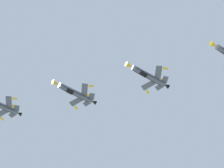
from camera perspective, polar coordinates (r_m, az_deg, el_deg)
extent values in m
cylinder|color=#4C5666|center=(148.75, -14.26, -2.67)|extent=(12.10, 3.95, 1.70)
cube|color=#232833|center=(148.37, -14.28, -2.77)|extent=(10.18, 3.38, 0.60)
cone|color=black|center=(149.90, -11.95, -3.76)|extent=(1.83, 1.64, 1.36)
cube|color=#4C5666|center=(147.49, -13.23, -2.25)|extent=(3.04, 4.56, 0.78)
cube|color=yellow|center=(146.52, -12.49, -1.85)|extent=(1.70, 1.03, 0.32)
cube|color=#4C5666|center=(150.43, -14.10, -3.67)|extent=(4.11, 4.45, 0.78)
cube|color=yellow|center=(151.83, -14.07, -4.39)|extent=(1.61, 1.46, 0.32)
cube|color=#4C5666|center=(148.74, -12.25, -3.08)|extent=(2.09, 2.49, 0.46)
cube|color=#4C5666|center=(150.45, -12.77, -3.90)|extent=(2.62, 2.77, 0.46)
cube|color=yellow|center=(151.00, -12.54, -3.05)|extent=(2.66, 1.04, 2.60)
cylinder|color=#4C5666|center=(140.69, -4.73, -1.18)|extent=(12.10, 3.95, 1.70)
cube|color=#232833|center=(140.30, -4.72, -1.28)|extent=(10.18, 3.38, 0.63)
cone|color=yellow|center=(138.84, -7.27, 0.07)|extent=(2.65, 1.99, 1.56)
cone|color=black|center=(142.75, -2.39, -2.33)|extent=(1.83, 1.64, 1.36)
ellipsoid|color=#192333|center=(140.51, -5.66, -0.59)|extent=(3.38, 1.85, 1.26)
cube|color=black|center=(139.41, -5.48, -0.98)|extent=(2.39, 1.62, 1.01)
cube|color=#4C5666|center=(139.97, -3.58, -0.71)|extent=(3.04, 4.55, 0.88)
cube|color=yellow|center=(139.42, -2.74, -0.27)|extent=(1.70, 1.03, 0.33)
cube|color=#4C5666|center=(142.30, -4.67, -2.26)|extent=(4.10, 4.44, 0.88)
cube|color=yellow|center=(143.61, -4.71, -3.06)|extent=(1.61, 1.46, 0.33)
cube|color=#4C5666|center=(141.55, -2.63, -1.60)|extent=(2.09, 2.48, 0.51)
cube|color=#4C5666|center=(142.91, -3.28, -2.49)|extent=(2.62, 2.77, 0.51)
cube|color=yellow|center=(143.65, -3.09, -1.61)|extent=(2.67, 1.10, 2.60)
cylinder|color=#4C5666|center=(133.67, 4.79, 1.03)|extent=(12.10, 3.95, 1.70)
cube|color=#232833|center=(133.27, 4.82, 0.93)|extent=(10.18, 3.39, 0.65)
cone|color=yellow|center=(130.93, 2.27, 2.40)|extent=(2.65, 1.99, 1.56)
cone|color=black|center=(136.54, 7.06, -0.21)|extent=(1.83, 1.64, 1.36)
ellipsoid|color=#192333|center=(133.17, 3.83, 1.66)|extent=(3.38, 1.86, 1.27)
cube|color=black|center=(132.11, 4.09, 1.27)|extent=(2.39, 1.63, 1.02)
cube|color=#4C5666|center=(133.50, 6.02, 1.54)|extent=(3.04, 4.54, 0.93)
cube|color=yellow|center=(133.36, 6.93, 2.01)|extent=(1.70, 1.03, 0.33)
cube|color=#4C5666|center=(135.15, 4.74, -0.14)|extent=(4.10, 4.44, 0.93)
cube|color=yellow|center=(136.33, 4.62, -1.00)|extent=(1.61, 1.47, 0.33)
cube|color=#4C5666|center=(135.34, 6.89, 0.58)|extent=(2.09, 2.48, 0.54)
cube|color=#4C5666|center=(136.30, 6.14, -0.39)|extent=(2.62, 2.77, 0.54)
cube|color=yellow|center=(137.22, 6.27, 0.53)|extent=(2.68, 1.13, 2.60)
cone|color=yellow|center=(131.64, 13.08, 4.94)|extent=(2.65, 1.99, 1.56)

